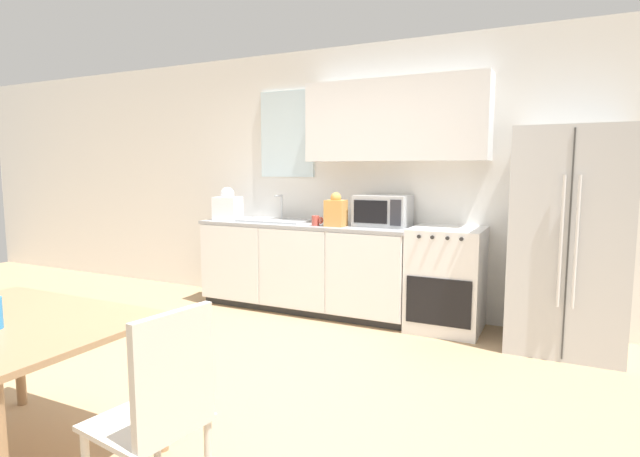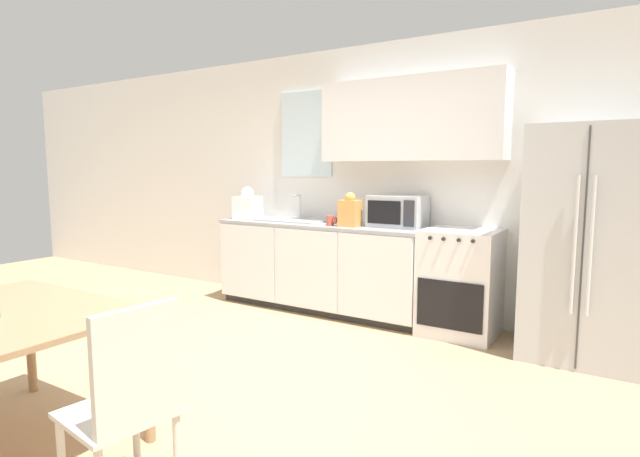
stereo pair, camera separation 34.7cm
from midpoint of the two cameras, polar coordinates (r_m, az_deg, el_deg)
ground_plane at (r=3.49m, az=-7.38°, el=-18.00°), size 12.00×12.00×0.00m
wall_back at (r=5.10m, az=9.35°, el=6.67°), size 12.00×0.38×2.70m
kitchen_counter at (r=5.18m, az=2.07°, el=-4.33°), size 2.26×0.62×0.91m
oven_range at (r=4.65m, az=17.83°, el=-5.88°), size 0.64×0.62×0.93m
refrigerator at (r=4.39m, az=30.22°, el=-1.55°), size 0.85×0.76×1.79m
kitchen_sink at (r=5.31m, az=-1.33°, el=1.03°), size 0.74×0.40×0.28m
microwave at (r=4.84m, az=10.91°, el=1.94°), size 0.52×0.36×0.30m
coffee_mug at (r=4.87m, az=3.27°, el=0.89°), size 0.11×0.08×0.10m
grocery_bag_0 at (r=4.81m, az=5.51°, el=1.95°), size 0.19×0.17×0.33m
grocery_bag_1 at (r=5.55m, az=-6.53°, el=2.65°), size 0.30×0.26×0.36m
dining_table at (r=3.00m, az=-29.43°, el=-9.87°), size 1.28×0.93×0.73m
dining_chair_side at (r=2.22m, az=-16.72°, el=-18.12°), size 0.45×0.45×0.93m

